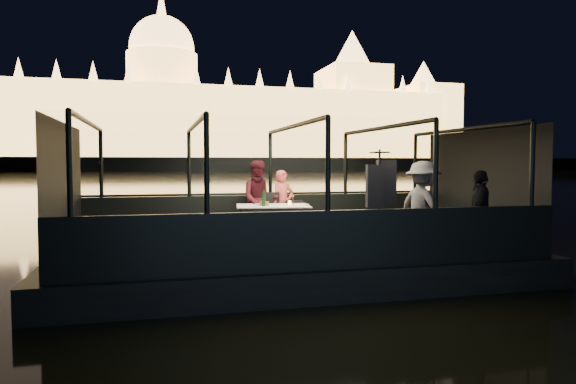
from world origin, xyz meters
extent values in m
plane|color=black|center=(0.00, 80.00, 0.00)|extent=(500.00, 500.00, 0.00)
cube|color=black|center=(0.00, 0.00, 0.00)|extent=(8.60, 4.40, 1.00)
cube|color=black|center=(0.00, 0.00, 0.48)|extent=(8.00, 4.00, 0.04)
cube|color=black|center=(0.00, 2.00, 0.95)|extent=(8.00, 0.08, 0.90)
cube|color=black|center=(0.00, -2.00, 0.95)|extent=(8.00, 0.08, 0.90)
cube|color=#423D33|center=(0.00, 210.00, 1.00)|extent=(400.00, 140.00, 6.00)
cube|color=silver|center=(-0.22, 0.77, 0.89)|extent=(1.59, 1.25, 0.77)
cube|color=black|center=(-0.13, 1.36, 0.95)|extent=(0.56, 0.56, 0.98)
cube|color=black|center=(0.40, 1.22, 0.95)|extent=(0.49, 0.49, 0.80)
imported|color=#EE5C56|center=(0.19, 1.62, 1.25)|extent=(0.61, 0.50, 1.46)
imported|color=#3F111B|center=(-0.34, 1.51, 1.25)|extent=(0.83, 0.66, 1.67)
imported|color=silver|center=(2.10, -1.08, 1.35)|extent=(0.85, 1.19, 1.66)
imported|color=black|center=(2.85, -1.67, 1.35)|extent=(0.83, 0.93, 1.50)
cylinder|color=#15391C|center=(-0.44, 0.62, 1.42)|extent=(0.08, 0.08, 0.33)
cylinder|color=olive|center=(-0.40, 0.76, 1.31)|extent=(0.21, 0.21, 0.08)
cylinder|color=yellow|center=(0.12, 0.72, 1.31)|extent=(0.08, 0.08, 0.09)
cylinder|color=white|center=(0.38, 0.69, 1.27)|extent=(0.34, 0.34, 0.02)
cylinder|color=silver|center=(-0.42, 1.03, 1.27)|extent=(0.32, 0.32, 0.02)
camera|label=1|loc=(-2.49, -9.28, 2.10)|focal=32.00mm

